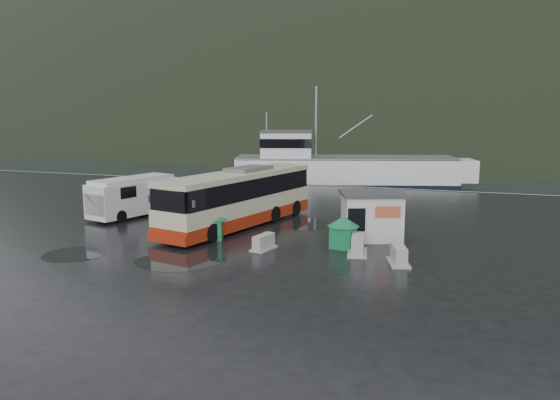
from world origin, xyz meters
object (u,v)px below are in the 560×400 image
(coach_bus, at_px, (239,226))
(jersey_barrier_a, at_px, (264,249))
(waste_bin_right, at_px, (343,248))
(ticket_kiosk, at_px, (371,239))
(jersey_barrier_b, at_px, (357,254))
(waste_bin_left, at_px, (213,239))
(white_van, at_px, (134,216))
(jersey_barrier_c, at_px, (398,264))
(dome_tent, at_px, (184,237))
(fishing_trawler, at_px, (345,176))

(coach_bus, distance_m, jersey_barrier_a, 5.44)
(coach_bus, relative_size, jersey_barrier_a, 8.11)
(jersey_barrier_a, bearing_deg, waste_bin_right, 23.45)
(ticket_kiosk, relative_size, jersey_barrier_b, 1.79)
(coach_bus, xyz_separation_m, waste_bin_left, (-0.05, -3.32, 0.00))
(jersey_barrier_a, bearing_deg, jersey_barrier_b, 8.23)
(white_van, bearing_deg, jersey_barrier_b, -1.02)
(white_van, xyz_separation_m, jersey_barrier_a, (10.36, -4.97, 0.00))
(jersey_barrier_a, distance_m, jersey_barrier_c, 6.28)
(coach_bus, distance_m, ticket_kiosk, 7.59)
(waste_bin_right, height_order, dome_tent, waste_bin_right)
(fishing_trawler, bearing_deg, jersey_barrier_a, -101.74)
(ticket_kiosk, bearing_deg, coach_bus, 153.84)
(jersey_barrier_b, bearing_deg, waste_bin_right, 134.16)
(coach_bus, distance_m, white_van, 7.26)
(waste_bin_left, relative_size, waste_bin_right, 0.97)
(waste_bin_right, bearing_deg, fishing_trawler, 101.88)
(coach_bus, bearing_deg, fishing_trawler, 101.82)
(jersey_barrier_a, relative_size, jersey_barrier_c, 0.89)
(dome_tent, relative_size, jersey_barrier_a, 1.90)
(jersey_barrier_a, bearing_deg, waste_bin_left, 160.20)
(white_van, bearing_deg, dome_tent, -19.57)
(waste_bin_left, height_order, jersey_barrier_c, waste_bin_left)
(waste_bin_right, bearing_deg, ticket_kiosk, 65.88)
(jersey_barrier_b, height_order, jersey_barrier_c, jersey_barrier_b)
(white_van, relative_size, jersey_barrier_c, 3.63)
(coach_bus, relative_size, jersey_barrier_b, 6.71)
(white_van, height_order, jersey_barrier_b, white_van)
(waste_bin_right, height_order, fishing_trawler, fishing_trawler)
(jersey_barrier_c, bearing_deg, waste_bin_right, 145.62)
(ticket_kiosk, distance_m, fishing_trawler, 26.65)
(white_van, relative_size, waste_bin_left, 3.93)
(white_van, height_order, jersey_barrier_a, white_van)
(ticket_kiosk, distance_m, jersey_barrier_b, 3.05)
(jersey_barrier_c, bearing_deg, ticket_kiosk, 114.15)
(waste_bin_left, relative_size, jersey_barrier_a, 1.03)
(waste_bin_right, distance_m, ticket_kiosk, 2.38)
(ticket_kiosk, height_order, jersey_barrier_a, ticket_kiosk)
(dome_tent, distance_m, ticket_kiosk, 9.53)
(dome_tent, bearing_deg, waste_bin_left, 4.59)
(coach_bus, xyz_separation_m, dome_tent, (-1.60, -3.45, 0.00))
(waste_bin_left, height_order, dome_tent, waste_bin_left)
(dome_tent, distance_m, fishing_trawler, 28.50)
(dome_tent, bearing_deg, jersey_barrier_c, -7.45)
(fishing_trawler, bearing_deg, ticket_kiosk, -91.55)
(white_van, xyz_separation_m, waste_bin_left, (7.19, -3.83, 0.00))
(fishing_trawler, bearing_deg, coach_bus, -108.04)
(jersey_barrier_b, bearing_deg, jersey_barrier_a, -171.77)
(jersey_barrier_a, distance_m, fishing_trawler, 29.53)
(waste_bin_left, bearing_deg, jersey_barrier_c, -9.39)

